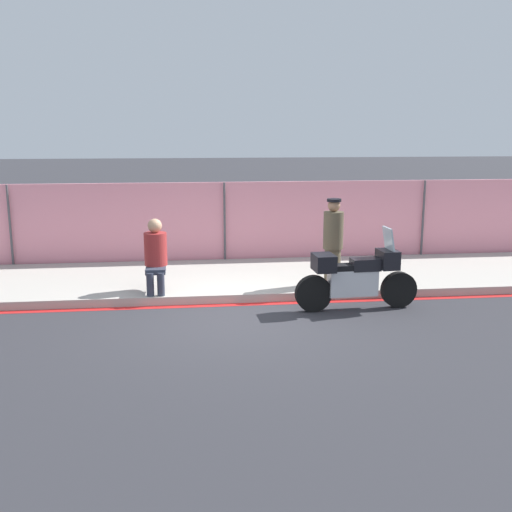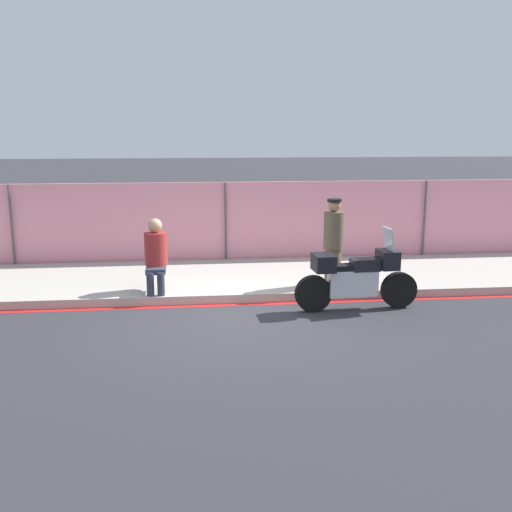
# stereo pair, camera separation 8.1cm
# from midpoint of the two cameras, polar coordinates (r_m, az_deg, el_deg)

# --- Properties ---
(ground_plane) EXTENTS (120.00, 120.00, 0.00)m
(ground_plane) POSITION_cam_midpoint_polar(r_m,az_deg,el_deg) (10.48, -1.67, -6.05)
(ground_plane) COLOR #2D2D33
(sidewalk) EXTENTS (36.61, 3.22, 0.16)m
(sidewalk) POSITION_cam_midpoint_polar(r_m,az_deg,el_deg) (12.94, -2.68, -2.16)
(sidewalk) COLOR #ADA89E
(sidewalk) RESTS_ON ground_plane
(curb_paint_stripe) EXTENTS (36.61, 0.18, 0.01)m
(curb_paint_stripe) POSITION_cam_midpoint_polar(r_m,az_deg,el_deg) (11.33, -2.06, -4.64)
(curb_paint_stripe) COLOR red
(curb_paint_stripe) RESTS_ON ground_plane
(storefront_fence) EXTENTS (34.78, 0.17, 2.02)m
(storefront_fence) POSITION_cam_midpoint_polar(r_m,az_deg,el_deg) (14.42, -3.19, 3.05)
(storefront_fence) COLOR pink
(storefront_fence) RESTS_ON ground_plane
(motorcycle) EXTENTS (2.30, 0.57, 1.51)m
(motorcycle) POSITION_cam_midpoint_polar(r_m,az_deg,el_deg) (11.03, 9.28, -1.98)
(motorcycle) COLOR black
(motorcycle) RESTS_ON ground_plane
(officer_standing) EXTENTS (0.40, 0.40, 1.74)m
(officer_standing) POSITION_cam_midpoint_polar(r_m,az_deg,el_deg) (12.02, 7.16, 1.39)
(officer_standing) COLOR brown
(officer_standing) RESTS_ON sidewalk
(person_seated_on_curb) EXTENTS (0.44, 0.74, 1.40)m
(person_seated_on_curb) POSITION_cam_midpoint_polar(r_m,az_deg,el_deg) (11.66, -9.75, 0.40)
(person_seated_on_curb) COLOR #2D3342
(person_seated_on_curb) RESTS_ON sidewalk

